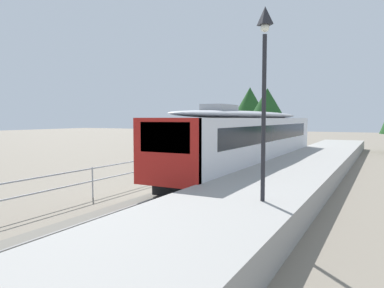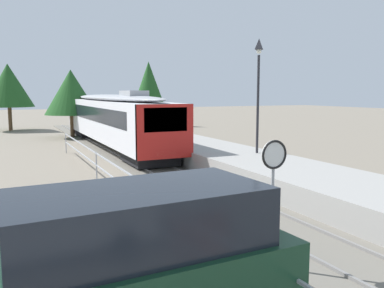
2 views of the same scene
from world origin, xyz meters
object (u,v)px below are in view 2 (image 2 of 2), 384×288
(platform_lamp_mid_platform, at_px, (258,74))
(commuter_train, at_px, (113,117))
(speed_limit_sign, at_px, (274,172))
(parked_van_dark_green, at_px, (123,280))

(platform_lamp_mid_platform, bearing_deg, commuter_train, 110.18)
(commuter_train, xyz_separation_m, platform_lamp_mid_platform, (4.12, -11.20, 2.48))
(speed_limit_sign, xyz_separation_m, parked_van_dark_green, (-3.70, -1.75, -0.83))
(platform_lamp_mid_platform, distance_m, parked_van_dark_green, 15.09)
(speed_limit_sign, height_order, parked_van_dark_green, speed_limit_sign)
(platform_lamp_mid_platform, xyz_separation_m, speed_limit_sign, (-5.94, -9.37, -2.50))
(commuter_train, xyz_separation_m, parked_van_dark_green, (-5.52, -22.32, -0.85))
(platform_lamp_mid_platform, height_order, speed_limit_sign, platform_lamp_mid_platform)
(commuter_train, xyz_separation_m, speed_limit_sign, (-1.82, -20.57, -0.02))
(platform_lamp_mid_platform, xyz_separation_m, parked_van_dark_green, (-9.64, -11.12, -3.33))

